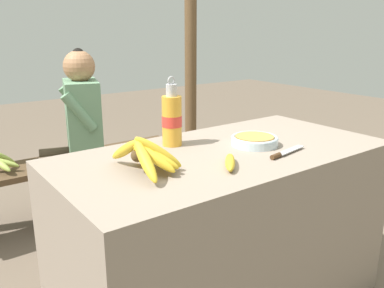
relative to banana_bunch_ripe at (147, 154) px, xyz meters
The scene contains 10 objects.
market_counter 0.59m from the banana_bunch_ripe, ahead, with size 1.41×0.70×0.75m.
banana_bunch_ripe is the anchor object (origin of this frame).
serving_bowl 0.54m from the banana_bunch_ripe, ahead, with size 0.20×0.20×0.04m.
water_bottle 0.35m from the banana_bunch_ripe, 41.41° to the left, with size 0.09×0.09×0.30m.
loose_banana_front 0.31m from the banana_bunch_ripe, 27.08° to the right, with size 0.15×0.16×0.04m.
knife 0.56m from the banana_bunch_ripe, 17.00° to the right, with size 0.22×0.06×0.02m.
wooden_bench 1.36m from the banana_bunch_ripe, 83.67° to the left, with size 1.55×0.32×0.43m.
seated_vendor 1.28m from the banana_bunch_ripe, 80.47° to the left, with size 0.46×0.43×1.12m.
banana_bunch_green 1.33m from the banana_bunch_ripe, 101.09° to the left, with size 0.17×0.27×0.14m.
support_post_far 2.26m from the banana_bunch_ripe, 49.81° to the left, with size 0.10×0.10×2.51m.
Camera 1 is at (-1.07, -1.22, 1.25)m, focal length 38.00 mm.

